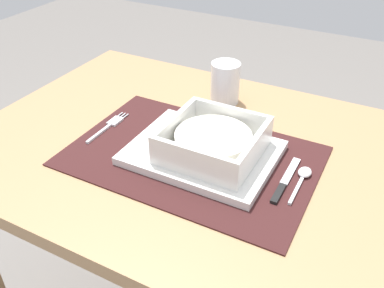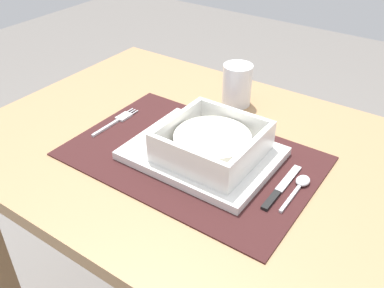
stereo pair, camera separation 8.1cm
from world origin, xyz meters
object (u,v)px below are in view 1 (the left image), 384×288
object	(u,v)px
dining_table	(190,190)
fork	(110,125)
drinking_glass	(225,85)
butter_knife	(284,182)
spoon	(303,176)
porridge_bowl	(213,143)

from	to	relation	value
dining_table	fork	bearing A→B (deg)	-172.81
drinking_glass	butter_knife	bearing A→B (deg)	-46.64
fork	dining_table	bearing A→B (deg)	5.49
fork	drinking_glass	xyz separation A→B (m)	(0.17, 0.22, 0.04)
spoon	drinking_glass	size ratio (longest dim) A/B	1.12
porridge_bowl	spoon	size ratio (longest dim) A/B	1.58
drinking_glass	dining_table	bearing A→B (deg)	-86.52
fork	butter_knife	world-z (taller)	butter_knife
dining_table	butter_knife	bearing A→B (deg)	-9.98
dining_table	drinking_glass	world-z (taller)	drinking_glass
spoon	butter_knife	world-z (taller)	spoon
fork	drinking_glass	distance (m)	0.28
butter_knife	drinking_glass	bearing A→B (deg)	132.53
dining_table	spoon	distance (m)	0.27
porridge_bowl	drinking_glass	world-z (taller)	drinking_glass
drinking_glass	fork	bearing A→B (deg)	-127.42
dining_table	spoon	xyz separation A→B (m)	(0.24, -0.01, 0.13)
spoon	drinking_glass	bearing A→B (deg)	140.17
dining_table	porridge_bowl	bearing A→B (deg)	-24.57
spoon	drinking_glass	xyz separation A→B (m)	(-0.25, 0.20, 0.04)
spoon	butter_knife	distance (m)	0.04
fork	spoon	world-z (taller)	spoon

